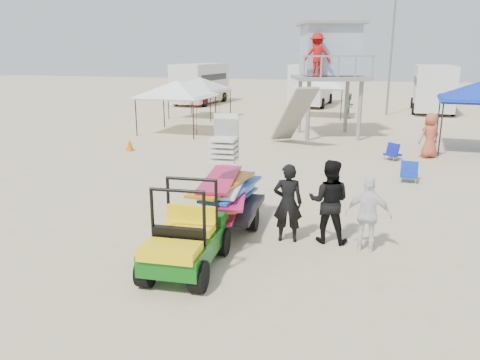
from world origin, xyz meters
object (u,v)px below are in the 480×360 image
(surf_trailer, at_px, (227,189))
(lifeguard_tower, at_px, (329,54))
(utility_cart, at_px, (184,231))
(man_left, at_px, (288,203))

(surf_trailer, relative_size, lifeguard_tower, 0.50)
(utility_cart, relative_size, man_left, 1.33)
(surf_trailer, xyz_separation_m, man_left, (1.52, -0.30, -0.10))
(surf_trailer, distance_m, lifeguard_tower, 14.26)
(utility_cart, height_order, surf_trailer, surf_trailer)
(utility_cart, bearing_deg, man_left, 53.21)
(man_left, xyz_separation_m, lifeguard_tower, (-1.28, 14.23, 3.13))
(surf_trailer, bearing_deg, utility_cart, -90.07)
(utility_cart, relative_size, surf_trailer, 0.86)
(utility_cart, xyz_separation_m, lifeguard_tower, (0.24, 16.26, 3.22))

